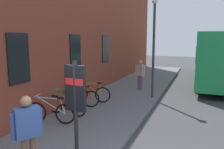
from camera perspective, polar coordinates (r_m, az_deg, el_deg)
The scene contains 12 objects.
ground at distance 10.17m, azimuth 15.52°, elevation -8.71°, with size 60.00×60.00×0.00m, color #38383A.
sidewalk_pavement at distance 12.58m, azimuth 3.91°, elevation -4.70°, with size 24.00×3.50×0.12m, color slate.
station_facade at distance 13.89m, azimuth -2.92°, elevation 11.74°, with size 22.00×0.65×7.41m.
bicycle_under_window at distance 8.32m, azimuth -14.86°, elevation -9.00°, with size 0.53×1.75×0.97m.
bicycle_far_end at distance 9.03m, azimuth -11.19°, elevation -7.43°, with size 0.48×1.77×0.97m.
bicycle_leaning_wall at distance 9.94m, azimuth -8.19°, elevation -5.81°, with size 0.72×1.68×0.97m.
bicycle_end_of_row at distance 10.63m, azimuth -5.07°, elevation -4.78°, with size 0.59×1.73×0.97m.
transit_info_sign at distance 5.52m, azimuth -9.04°, elevation -4.96°, with size 0.14×0.56×2.40m.
city_bus at distance 17.10m, azimuth 25.10°, elevation 4.42°, with size 10.56×2.83×3.35m.
pedestrian_by_facade at distance 13.01m, azimuth 6.95°, elevation 0.61°, with size 0.42×0.59×1.69m.
pedestrian_crossing_street at distance 5.27m, azimuth -20.22°, elevation -12.16°, with size 0.58×0.48×1.75m.
street_lamp at distance 11.32m, azimuth 10.31°, elevation 8.54°, with size 0.28×0.28×4.77m.
Camera 1 is at (-3.66, -1.89, 3.04)m, focal length 36.96 mm.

